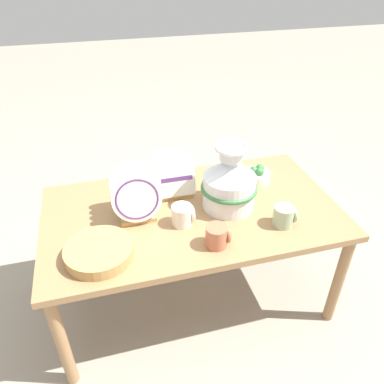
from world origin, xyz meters
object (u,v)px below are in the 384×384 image
(dish_rack_round_plates, at_px, (136,198))
(mug_terracotta_glaze, at_px, (217,236))
(fruit_bowl, at_px, (257,175))
(dish_rack_square_plates, at_px, (174,180))
(wicker_charger_stack, at_px, (99,252))
(mug_sage_glaze, at_px, (284,216))
(ceramic_vase, at_px, (229,182))
(mug_cream_glaze, at_px, (183,215))

(dish_rack_round_plates, distance_m, mug_terracotta_glaze, 0.44)
(dish_rack_round_plates, height_order, fruit_bowl, dish_rack_round_plates)
(mug_terracotta_glaze, height_order, fruit_bowl, mug_terracotta_glaze)
(dish_rack_square_plates, bearing_deg, wicker_charger_stack, -136.29)
(mug_sage_glaze, distance_m, fruit_bowl, 0.40)
(dish_rack_square_plates, xyz_separation_m, mug_terracotta_glaze, (0.09, -0.47, -0.02))
(wicker_charger_stack, bearing_deg, ceramic_vase, 17.48)
(dish_rack_square_plates, distance_m, mug_cream_glaze, 0.28)
(mug_terracotta_glaze, bearing_deg, mug_cream_glaze, 120.65)
(wicker_charger_stack, height_order, fruit_bowl, fruit_bowl)
(mug_terracotta_glaze, height_order, mug_cream_glaze, same)
(mug_terracotta_glaze, distance_m, mug_cream_glaze, 0.22)
(mug_terracotta_glaze, bearing_deg, fruit_bowl, 49.73)
(dish_rack_round_plates, bearing_deg, mug_terracotta_glaze, -43.75)
(dish_rack_square_plates, relative_size, mug_cream_glaze, 2.03)
(dish_rack_round_plates, relative_size, mug_cream_glaze, 2.42)
(mug_cream_glaze, height_order, fruit_bowl, mug_cream_glaze)
(ceramic_vase, height_order, mug_sage_glaze, ceramic_vase)
(ceramic_vase, distance_m, dish_rack_square_plates, 0.32)
(wicker_charger_stack, bearing_deg, dish_rack_square_plates, 43.71)
(ceramic_vase, height_order, wicker_charger_stack, ceramic_vase)
(ceramic_vase, height_order, dish_rack_round_plates, ceramic_vase)
(dish_rack_square_plates, xyz_separation_m, wicker_charger_stack, (-0.43, -0.41, -0.05))
(dish_rack_round_plates, xyz_separation_m, mug_terracotta_glaze, (0.32, -0.30, -0.06))
(mug_sage_glaze, bearing_deg, fruit_bowl, 85.29)
(dish_rack_square_plates, distance_m, wicker_charger_stack, 0.59)
(dish_rack_square_plates, height_order, mug_cream_glaze, dish_rack_square_plates)
(dish_rack_square_plates, xyz_separation_m, fruit_bowl, (0.48, -0.01, -0.04))
(dish_rack_square_plates, relative_size, wicker_charger_stack, 0.74)
(dish_rack_round_plates, distance_m, mug_sage_glaze, 0.72)
(dish_rack_round_plates, relative_size, wicker_charger_stack, 0.88)
(ceramic_vase, bearing_deg, mug_sage_glaze, -46.40)
(dish_rack_square_plates, height_order, mug_terracotta_glaze, dish_rack_square_plates)
(mug_sage_glaze, distance_m, mug_terracotta_glaze, 0.36)
(fruit_bowl, bearing_deg, mug_terracotta_glaze, -130.27)
(mug_cream_glaze, bearing_deg, ceramic_vase, 17.90)
(dish_rack_square_plates, xyz_separation_m, mug_sage_glaze, (0.44, -0.41, -0.02))
(wicker_charger_stack, distance_m, fruit_bowl, 0.99)
(mug_sage_glaze, xyz_separation_m, mug_cream_glaze, (-0.47, 0.13, 0.00))
(dish_rack_round_plates, distance_m, mug_cream_glaze, 0.24)
(mug_cream_glaze, bearing_deg, wicker_charger_stack, -162.80)
(wicker_charger_stack, bearing_deg, mug_cream_glaze, 17.20)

